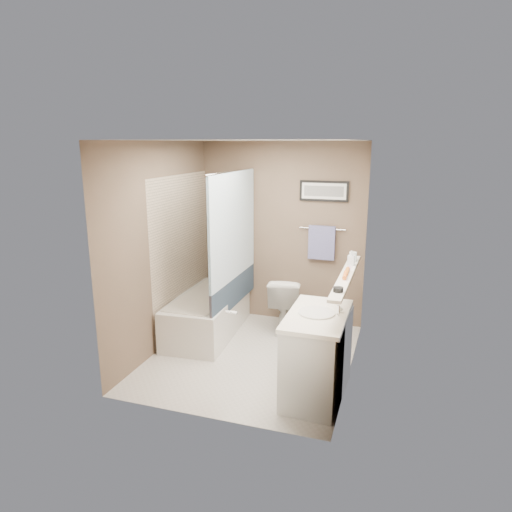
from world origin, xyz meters
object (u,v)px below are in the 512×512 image
(bathtub, at_px, (208,314))
(hair_brush_front, at_px, (345,275))
(vanity, at_px, (317,357))
(candle_bowl_near, at_px, (338,290))
(toilet, at_px, (286,303))
(hair_brush_back, at_px, (347,271))
(soap_bottle, at_px, (351,258))
(glass_jar, at_px, (353,257))

(bathtub, xyz_separation_m, hair_brush_front, (1.79, -0.71, 0.89))
(vanity, xyz_separation_m, candle_bowl_near, (0.19, -0.13, 0.73))
(hair_brush_front, bearing_deg, toilet, 127.04)
(toilet, height_order, hair_brush_back, hair_brush_back)
(hair_brush_front, bearing_deg, vanity, -119.37)
(bathtub, height_order, toilet, toilet)
(vanity, distance_m, candle_bowl_near, 0.77)
(candle_bowl_near, bearing_deg, soap_bottle, 90.00)
(toilet, relative_size, candle_bowl_near, 7.93)
(vanity, bearing_deg, toilet, 118.00)
(bathtub, relative_size, toilet, 2.10)
(candle_bowl_near, bearing_deg, glass_jar, 90.00)
(bathtub, relative_size, hair_brush_front, 6.82)
(vanity, height_order, hair_brush_front, hair_brush_front)
(bathtub, height_order, glass_jar, glass_jar)
(toilet, height_order, glass_jar, glass_jar)
(vanity, xyz_separation_m, hair_brush_back, (0.19, 0.47, 0.74))
(vanity, relative_size, hair_brush_back, 4.09)
(glass_jar, bearing_deg, candle_bowl_near, -90.00)
(bathtub, height_order, hair_brush_back, hair_brush_back)
(toilet, distance_m, soap_bottle, 1.39)
(vanity, relative_size, glass_jar, 9.00)
(vanity, bearing_deg, soap_bottle, 80.15)
(toilet, bearing_deg, hair_brush_back, 123.55)
(hair_brush_front, xyz_separation_m, hair_brush_back, (0.00, 0.14, 0.00))
(soap_bottle, bearing_deg, candle_bowl_near, -90.00)
(toilet, relative_size, vanity, 0.79)
(toilet, distance_m, hair_brush_front, 1.64)
(glass_jar, xyz_separation_m, soap_bottle, (0.00, -0.18, 0.03))
(bathtub, height_order, candle_bowl_near, candle_bowl_near)
(toilet, height_order, hair_brush_front, hair_brush_front)
(vanity, relative_size, candle_bowl_near, 10.00)
(toilet, xyz_separation_m, hair_brush_front, (0.87, -1.15, 0.78))
(bathtub, xyz_separation_m, vanity, (1.60, -1.04, 0.15))
(bathtub, distance_m, candle_bowl_near, 2.31)
(hair_brush_front, distance_m, soap_bottle, 0.47)
(vanity, distance_m, soap_bottle, 1.14)
(toilet, relative_size, soap_bottle, 4.63)
(glass_jar, bearing_deg, bathtub, 177.96)
(vanity, bearing_deg, hair_brush_front, 63.81)
(candle_bowl_near, xyz_separation_m, hair_brush_front, (0.00, 0.46, 0.00))
(hair_brush_front, relative_size, soap_bottle, 1.43)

